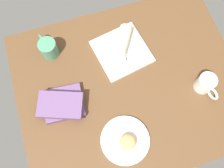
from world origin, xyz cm
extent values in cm
cube|color=brown|center=(0.00, 0.00, 2.00)|extent=(110.00, 90.00, 4.00)
cylinder|color=white|center=(-10.65, -24.75, 4.70)|extent=(22.36, 22.36, 1.40)
ellipsoid|color=tan|center=(-10.00, -26.09, 7.69)|extent=(10.44, 10.43, 4.58)
cube|color=silver|center=(1.75, 18.06, 4.80)|extent=(29.41, 29.41, 1.60)
cylinder|color=silver|center=(-0.50, 12.83, 6.83)|extent=(4.97, 4.97, 2.46)
cylinder|color=#C96421|center=(-0.50, 12.83, 7.76)|extent=(4.08, 4.08, 0.40)
cylinder|color=beige|center=(3.55, 22.23, 8.80)|extent=(13.36, 16.05, 6.40)
cube|color=#6B4C7A|center=(-33.03, -0.41, 5.69)|extent=(19.53, 17.26, 3.39)
cube|color=#6B4C7A|center=(-34.33, -1.40, 9.18)|extent=(23.25, 18.51, 3.59)
cylinder|color=#4C8C6B|center=(-33.17, 28.60, 8.72)|extent=(8.84, 8.84, 9.45)
cylinder|color=#AA7638|center=(-33.17, 28.60, 12.85)|extent=(7.25, 7.25, 0.40)
torus|color=#4C8C6B|center=(-35.03, 34.28, 8.72)|extent=(3.28, 6.90, 6.87)
cylinder|color=white|center=(33.50, -11.28, 8.76)|extent=(8.35, 8.35, 9.52)
cylinder|color=#B47639|center=(33.50, -11.28, 12.92)|extent=(6.85, 6.85, 0.40)
torus|color=white|center=(34.70, -16.90, 8.76)|extent=(2.61, 7.01, 6.91)
camera|label=1|loc=(-19.83, -34.26, 118.94)|focal=39.58mm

